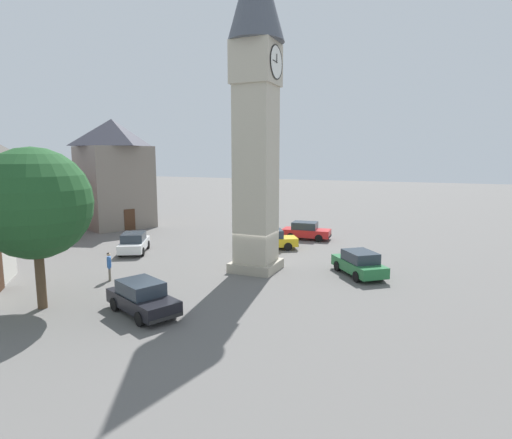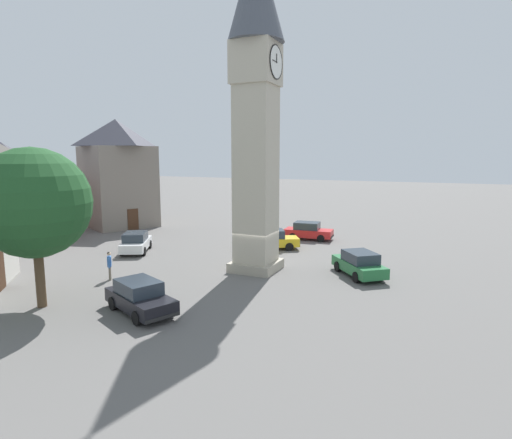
{
  "view_description": "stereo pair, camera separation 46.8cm",
  "coord_description": "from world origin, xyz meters",
  "px_view_note": "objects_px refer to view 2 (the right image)",
  "views": [
    {
      "loc": [
        23.96,
        10.27,
        7.25
      ],
      "look_at": [
        0.0,
        0.0,
        3.28
      ],
      "focal_mm": 29.44,
      "sensor_mm": 36.0,
      "label": 1
    },
    {
      "loc": [
        23.77,
        10.7,
        7.25
      ],
      "look_at": [
        0.0,
        0.0,
        3.28
      ],
      "focal_mm": 29.44,
      "sensor_mm": 36.0,
      "label": 2
    }
  ],
  "objects_px": {
    "car_blue_kerb": "(272,239)",
    "building_terrace_right": "(118,172)",
    "car_silver_kerb": "(136,242)",
    "car_red_corner": "(140,297)",
    "tree": "(34,203)",
    "car_white_side": "(308,231)",
    "car_black_far": "(359,264)",
    "clock_tower": "(256,80)",
    "building_corner_back": "(5,190)",
    "pedestrian": "(109,263)"
  },
  "relations": [
    {
      "from": "car_blue_kerb",
      "to": "building_terrace_right",
      "type": "height_order",
      "value": "building_terrace_right"
    },
    {
      "from": "car_silver_kerb",
      "to": "car_red_corner",
      "type": "distance_m",
      "value": 12.98
    },
    {
      "from": "car_blue_kerb",
      "to": "tree",
      "type": "bearing_deg",
      "value": -18.13
    },
    {
      "from": "car_white_side",
      "to": "building_terrace_right",
      "type": "distance_m",
      "value": 20.72
    },
    {
      "from": "car_black_far",
      "to": "tree",
      "type": "height_order",
      "value": "tree"
    },
    {
      "from": "clock_tower",
      "to": "car_black_far",
      "type": "bearing_deg",
      "value": 102.23
    },
    {
      "from": "car_black_far",
      "to": "building_corner_back",
      "type": "xyz_separation_m",
      "value": [
        1.1,
        -30.17,
        3.54
      ]
    },
    {
      "from": "car_silver_kerb",
      "to": "car_white_side",
      "type": "bearing_deg",
      "value": 133.82
    },
    {
      "from": "car_silver_kerb",
      "to": "car_black_far",
      "type": "height_order",
      "value": "same"
    },
    {
      "from": "car_silver_kerb",
      "to": "car_white_side",
      "type": "relative_size",
      "value": 1.04
    },
    {
      "from": "car_blue_kerb",
      "to": "car_red_corner",
      "type": "xyz_separation_m",
      "value": [
        15.04,
        -0.48,
        0.0
      ]
    },
    {
      "from": "building_corner_back",
      "to": "car_red_corner",
      "type": "bearing_deg",
      "value": 67.35
    },
    {
      "from": "car_red_corner",
      "to": "car_white_side",
      "type": "bearing_deg",
      "value": 174.32
    },
    {
      "from": "clock_tower",
      "to": "building_terrace_right",
      "type": "distance_m",
      "value": 23.19
    },
    {
      "from": "car_black_far",
      "to": "building_terrace_right",
      "type": "bearing_deg",
      "value": -107.94
    },
    {
      "from": "car_black_far",
      "to": "building_corner_back",
      "type": "height_order",
      "value": "building_corner_back"
    },
    {
      "from": "building_terrace_right",
      "to": "building_corner_back",
      "type": "xyz_separation_m",
      "value": [
        9.62,
        -3.86,
        -1.25
      ]
    },
    {
      "from": "car_silver_kerb",
      "to": "car_red_corner",
      "type": "xyz_separation_m",
      "value": [
        9.82,
        8.49,
        0.0
      ]
    },
    {
      "from": "car_red_corner",
      "to": "car_blue_kerb",
      "type": "bearing_deg",
      "value": 178.16
    },
    {
      "from": "car_white_side",
      "to": "pedestrian",
      "type": "distance_m",
      "value": 17.87
    },
    {
      "from": "clock_tower",
      "to": "car_black_far",
      "type": "relative_size",
      "value": 4.7
    },
    {
      "from": "car_red_corner",
      "to": "building_terrace_right",
      "type": "height_order",
      "value": "building_terrace_right"
    },
    {
      "from": "pedestrian",
      "to": "car_red_corner",
      "type": "bearing_deg",
      "value": 55.87
    },
    {
      "from": "clock_tower",
      "to": "tree",
      "type": "height_order",
      "value": "clock_tower"
    },
    {
      "from": "building_terrace_right",
      "to": "building_corner_back",
      "type": "distance_m",
      "value": 10.44
    },
    {
      "from": "clock_tower",
      "to": "tree",
      "type": "relative_size",
      "value": 2.62
    },
    {
      "from": "pedestrian",
      "to": "tree",
      "type": "bearing_deg",
      "value": 2.38
    },
    {
      "from": "car_silver_kerb",
      "to": "building_corner_back",
      "type": "bearing_deg",
      "value": -87.33
    },
    {
      "from": "car_silver_kerb",
      "to": "car_red_corner",
      "type": "bearing_deg",
      "value": 40.86
    },
    {
      "from": "clock_tower",
      "to": "car_black_far",
      "type": "distance_m",
      "value": 12.71
    },
    {
      "from": "car_silver_kerb",
      "to": "tree",
      "type": "xyz_separation_m",
      "value": [
        11.15,
        3.61,
        4.29
      ]
    },
    {
      "from": "car_red_corner",
      "to": "tree",
      "type": "height_order",
      "value": "tree"
    },
    {
      "from": "car_blue_kerb",
      "to": "car_white_side",
      "type": "height_order",
      "value": "same"
    },
    {
      "from": "car_black_far",
      "to": "pedestrian",
      "type": "bearing_deg",
      "value": -62.65
    },
    {
      "from": "tree",
      "to": "car_white_side",
      "type": "bearing_deg",
      "value": 162.08
    },
    {
      "from": "car_red_corner",
      "to": "car_white_side",
      "type": "height_order",
      "value": "same"
    },
    {
      "from": "clock_tower",
      "to": "car_silver_kerb",
      "type": "xyz_separation_m",
      "value": [
        -0.89,
        -10.39,
        -10.97
      ]
    },
    {
      "from": "tree",
      "to": "pedestrian",
      "type": "bearing_deg",
      "value": -177.62
    },
    {
      "from": "car_white_side",
      "to": "tree",
      "type": "relative_size",
      "value": 0.56
    },
    {
      "from": "building_terrace_right",
      "to": "clock_tower",
      "type": "bearing_deg",
      "value": 63.78
    },
    {
      "from": "building_terrace_right",
      "to": "car_silver_kerb",
      "type": "bearing_deg",
      "value": 47.07
    },
    {
      "from": "car_white_side",
      "to": "building_terrace_right",
      "type": "bearing_deg",
      "value": -86.98
    },
    {
      "from": "car_blue_kerb",
      "to": "car_silver_kerb",
      "type": "bearing_deg",
      "value": -59.8
    },
    {
      "from": "car_silver_kerb",
      "to": "tree",
      "type": "bearing_deg",
      "value": 17.96
    },
    {
      "from": "car_blue_kerb",
      "to": "car_red_corner",
      "type": "bearing_deg",
      "value": -1.84
    },
    {
      "from": "car_blue_kerb",
      "to": "building_corner_back",
      "type": "xyz_separation_m",
      "value": [
        5.85,
        -22.5,
        3.54
      ]
    },
    {
      "from": "clock_tower",
      "to": "building_terrace_right",
      "type": "xyz_separation_m",
      "value": [
        -9.87,
        -20.05,
        -6.18
      ]
    },
    {
      "from": "car_red_corner",
      "to": "building_terrace_right",
      "type": "xyz_separation_m",
      "value": [
        -18.8,
        -18.15,
        4.79
      ]
    },
    {
      "from": "clock_tower",
      "to": "tree",
      "type": "xyz_separation_m",
      "value": [
        10.26,
        -6.78,
        -6.68
      ]
    },
    {
      "from": "car_black_far",
      "to": "building_terrace_right",
      "type": "xyz_separation_m",
      "value": [
        -8.51,
        -26.31,
        4.79
      ]
    }
  ]
}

